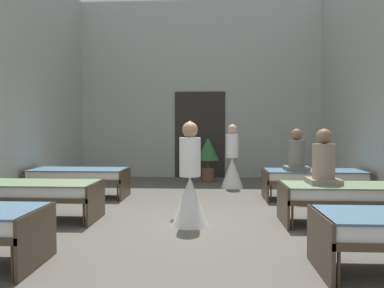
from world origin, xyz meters
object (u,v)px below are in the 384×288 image
Objects in this scene: bed_right_row_1 at (349,194)px; potted_plant at (208,153)px; bed_left_row_2 at (79,175)px; patient_seated_primary at (296,155)px; nurse_near_aisle at (232,165)px; patient_seated_secondary at (324,164)px; nurse_mid_aisle at (190,188)px; bed_left_row_1 at (35,191)px; bed_right_row_2 at (314,177)px.

potted_plant is (-2.07, 4.19, 0.30)m from bed_right_row_1.
potted_plant is (2.54, 2.29, 0.30)m from bed_left_row_2.
bed_left_row_2 is at bearing 157.61° from bed_right_row_1.
potted_plant is (-1.72, 2.36, -0.13)m from patient_seated_primary.
bed_right_row_1 is 1.65× the size of potted_plant.
patient_seated_primary is at bearing -66.84° from nurse_near_aisle.
patient_seated_primary is 1.00× the size of patient_seated_secondary.
bed_right_row_1 is 4.99m from bed_left_row_2.
nurse_mid_aisle is at bearing -41.77° from bed_left_row_2.
bed_left_row_2 is 1.65× the size of potted_plant.
nurse_near_aisle reaches higher than bed_left_row_2.
bed_left_row_1 and bed_right_row_2 have the same top height.
nurse_near_aisle is 3.59m from nurse_mid_aisle.
bed_right_row_1 and bed_left_row_2 have the same top height.
patient_seated_primary is (-0.35, -0.07, 0.43)m from bed_right_row_2.
patient_seated_primary is at bearing -53.95° from potted_plant.
bed_left_row_2 is at bearing -170.02° from nurse_near_aisle.
patient_seated_primary is (1.92, 2.02, 0.34)m from nurse_mid_aisle.
bed_right_row_1 is 2.38× the size of patient_seated_primary.
patient_seated_secondary is at bearing 0.45° from bed_left_row_1.
bed_left_row_1 is 1.00× the size of bed_left_row_2.
potted_plant is at bearing 108.80° from nurse_near_aisle.
patient_seated_secondary reaches higher than bed_left_row_1.
nurse_mid_aisle reaches higher than patient_seated_primary.
bed_right_row_1 is 1.28× the size of nurse_mid_aisle.
potted_plant is at bearing 116.28° from bed_right_row_1.
patient_seated_primary is at bearing -168.52° from bed_right_row_2.
nurse_mid_aisle is at bearing -133.51° from patient_seated_primary.
bed_left_row_1 is 1.00× the size of bed_right_row_2.
bed_right_row_2 is at bearing -57.88° from nurse_near_aisle.
potted_plant is at bearing 132.09° from bed_right_row_2.
patient_seated_secondary is 4.50m from potted_plant.
nurse_mid_aisle is (-0.77, -3.51, 0.00)m from nurse_near_aisle.
nurse_near_aisle is 1.86× the size of patient_seated_secondary.
nurse_mid_aisle reaches higher than bed_left_row_1.
bed_left_row_2 is 3.44m from potted_plant.
patient_seated_primary is (4.26, -0.07, 0.43)m from bed_left_row_2.
nurse_mid_aisle is (-2.27, -0.19, 0.09)m from bed_right_row_1.
bed_left_row_2 is 4.61m from bed_right_row_2.
bed_left_row_1 is at bearing -147.68° from nurse_near_aisle.
nurse_mid_aisle is 1.96m from patient_seated_secondary.
nurse_mid_aisle is at bearing -137.31° from bed_right_row_2.
nurse_near_aisle is (3.12, 1.42, 0.09)m from bed_left_row_2.
bed_left_row_1 is 1.65× the size of potted_plant.
bed_right_row_2 is 3.09m from nurse_mid_aisle.
bed_left_row_1 is at bearing -121.25° from potted_plant.
patient_seated_primary reaches higher than bed_right_row_2.
bed_left_row_1 and bed_left_row_2 have the same top height.
nurse_near_aisle is at bearing 24.43° from bed_left_row_2.
nurse_near_aisle reaches higher than bed_right_row_2.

